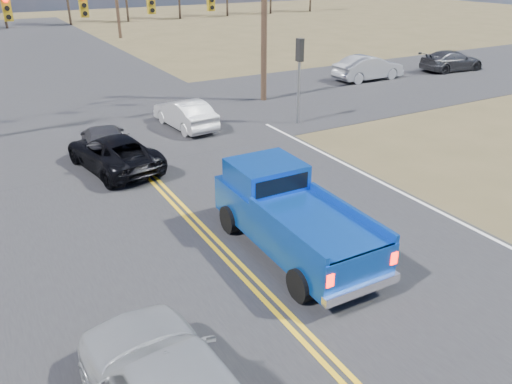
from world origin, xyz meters
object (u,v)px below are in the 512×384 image
cross_car_east_near (368,68)px  pickup_truck (290,216)px  white_car_queue (185,114)px  dgrey_car_queue (104,141)px  cross_car_east_far (452,61)px  black_suv (113,152)px

cross_car_east_near → pickup_truck: bearing=133.4°
white_car_queue → dgrey_car_queue: (-4.13, -1.75, -0.06)m
dgrey_car_queue → cross_car_east_far: size_ratio=0.88×
pickup_truck → cross_car_east_near: (15.84, 14.92, -0.23)m
white_car_queue → cross_car_east_far: bearing=-176.8°
black_suv → cross_car_east_near: size_ratio=0.99×
dgrey_car_queue → cross_car_east_far: 25.73m
cross_car_east_near → dgrey_car_queue: bearing=106.4°
black_suv → dgrey_car_queue: bearing=-102.4°
black_suv → cross_car_east_far: bearing=-175.9°
black_suv → cross_car_east_far: 26.13m
cross_car_east_far → dgrey_car_queue: bearing=105.9°
white_car_queue → cross_car_east_near: cross_car_east_near is taller
pickup_truck → cross_car_east_near: bearing=44.0°
cross_car_east_near → white_car_queue: bearing=104.4°
dgrey_car_queue → white_car_queue: bearing=-147.9°
white_car_queue → dgrey_car_queue: size_ratio=0.97×
cross_car_east_near → cross_car_east_far: bearing=-94.9°
pickup_truck → cross_car_east_far: 26.97m
pickup_truck → cross_car_east_far: bearing=32.7°
black_suv → cross_car_east_near: 19.59m
white_car_queue → cross_car_east_far: (21.16, 2.97, 0.03)m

